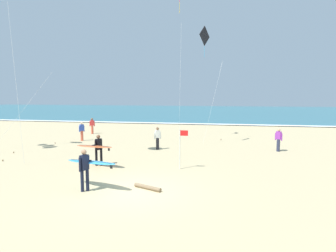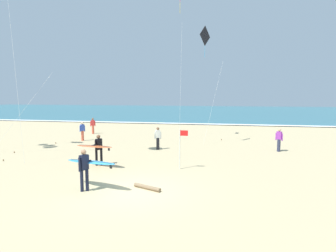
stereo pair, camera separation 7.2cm
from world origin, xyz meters
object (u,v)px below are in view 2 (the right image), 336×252
bystander_red_top (93,126)px  bystander_white_top (158,138)px  surfer_trailing (96,147)px  bystander_purple_top (279,140)px  kite_diamond_charcoal_distant (205,39)px  lifeguard_flag (181,145)px  bystander_blue_top (82,131)px  driftwood_log (147,187)px  kite_diamond_rose_high (180,3)px  surfer_lead (87,165)px

bystander_red_top → bystander_white_top: bearing=-38.7°
surfer_trailing → bystander_purple_top: bearing=30.9°
kite_diamond_charcoal_distant → lifeguard_flag: bearing=-94.8°
bystander_blue_top → bystander_purple_top: size_ratio=1.00×
bystander_red_top → driftwood_log: bystander_red_top is taller
bystander_white_top → driftwood_log: bearing=-79.3°
surfer_trailing → lifeguard_flag: (4.58, 0.31, 0.22)m
kite_diamond_charcoal_distant → bystander_red_top: bearing=160.1°
lifeguard_flag → bystander_white_top: bearing=116.1°
bystander_purple_top → lifeguard_flag: 8.32m
surfer_trailing → bystander_red_top: size_ratio=1.59×
kite_diamond_charcoal_distant → bystander_white_top: 8.20m
surfer_trailing → bystander_red_top: 13.34m
kite_diamond_rose_high → kite_diamond_charcoal_distant: bearing=-46.0°
lifeguard_flag → kite_diamond_charcoal_distant: bearing=85.2°
kite_diamond_charcoal_distant → surfer_trailing: bearing=-123.8°
bystander_red_top → driftwood_log: bearing=-56.8°
bystander_blue_top → driftwood_log: size_ratio=1.23×
driftwood_log → bystander_white_top: bearing=100.7°
surfer_trailing → kite_diamond_charcoal_distant: 11.65m
surfer_trailing → bystander_purple_top: surfer_trailing is taller
bystander_blue_top → bystander_red_top: (-1.07, 4.10, 0.00)m
bystander_white_top → surfer_trailing: bearing=-112.2°
surfer_trailing → bystander_red_top: (-6.08, 11.87, -0.24)m
surfer_trailing → bystander_red_top: surfer_trailing is taller
kite_diamond_rose_high → bystander_blue_top: (-7.91, -2.38, -10.57)m
bystander_white_top → lifeguard_flag: size_ratio=0.76×
bystander_blue_top → surfer_lead: bearing=-60.8°
bystander_blue_top → bystander_red_top: bearing=104.7°
kite_diamond_rose_high → bystander_white_top: (-0.75, -4.89, -10.57)m
lifeguard_flag → driftwood_log: bearing=-103.9°
bystander_white_top → bystander_red_top: size_ratio=1.00×
surfer_lead → bystander_purple_top: size_ratio=1.62×
bystander_purple_top → driftwood_log: size_ratio=1.23×
lifeguard_flag → driftwood_log: size_ratio=1.62×
bystander_white_top → lifeguard_flag: (2.43, -4.96, 0.45)m
bystander_purple_top → bystander_red_top: 17.43m
surfer_lead → bystander_blue_top: surfer_lead is taller
bystander_blue_top → bystander_purple_top: (15.41, -1.55, 0.00)m
surfer_lead → lifeguard_flag: size_ratio=1.23×
bystander_red_top → kite_diamond_rose_high: bearing=-10.8°
surfer_trailing → kite_diamond_charcoal_distant: (5.20, 7.77, 6.95)m
bystander_blue_top → lifeguard_flag: bearing=-37.9°
bystander_white_top → bystander_red_top: bearing=141.3°
surfer_trailing → kite_diamond_charcoal_distant: bearing=56.2°
surfer_lead → driftwood_log: 2.60m
bystander_purple_top → bystander_red_top: size_ratio=1.00×
bystander_purple_top → bystander_white_top: bearing=-173.4°
surfer_lead → bystander_white_top: bearing=85.1°
bystander_white_top → bystander_blue_top: 7.58m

